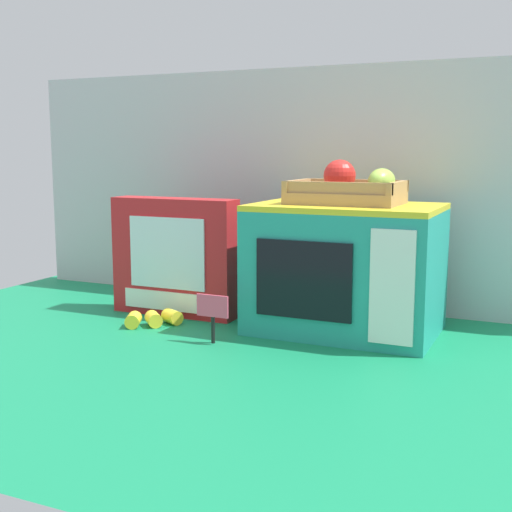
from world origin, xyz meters
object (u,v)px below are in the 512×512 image
Objects in this scene: cookie_set_box at (175,257)px; loose_toy_banana at (153,319)px; food_groups_crate at (349,190)px; price_sign at (213,311)px; toy_microwave at (345,269)px.

loose_toy_banana is (0.01, -0.11, -0.12)m from cookie_set_box.
food_groups_crate is 2.31× the size of price_sign.
toy_microwave is 1.68× the size of food_groups_crate.
food_groups_crate reaches higher than loose_toy_banana.
price_sign is at bearing -19.92° from loose_toy_banana.
cookie_set_box is 0.28m from price_sign.
toy_microwave is at bearing 43.27° from price_sign.
cookie_set_box is (-0.41, -0.03, -0.17)m from food_groups_crate.
food_groups_crate is 0.75× the size of cookie_set_box.
cookie_set_box is at bearing -177.30° from toy_microwave.
toy_microwave reaches higher than price_sign.
cookie_set_box is 2.72× the size of loose_toy_banana.
toy_microwave is at bearing 18.51° from loose_toy_banana.
food_groups_crate reaches higher than cookie_set_box.
cookie_set_box is 0.17m from loose_toy_banana.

